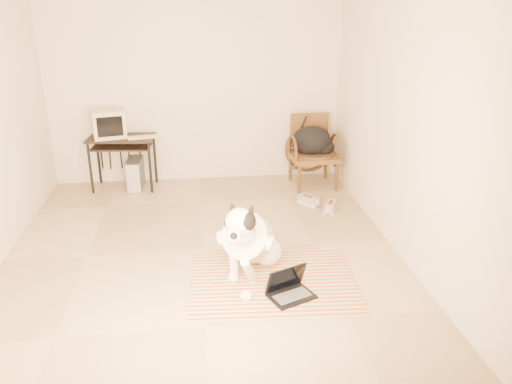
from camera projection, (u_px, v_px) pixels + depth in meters
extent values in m
plane|color=tan|center=(203.00, 250.00, 5.21)|extent=(4.50, 4.50, 0.00)
plane|color=beige|center=(196.00, 85.00, 6.80)|extent=(4.50, 0.00, 4.50)
plane|color=beige|center=(201.00, 223.00, 2.64)|extent=(4.50, 0.00, 4.50)
plane|color=beige|center=(400.00, 118.00, 4.94)|extent=(0.00, 4.50, 4.50)
cube|color=#E2411F|center=(278.00, 311.00, 4.18)|extent=(1.53, 0.32, 0.02)
cube|color=#387D34|center=(275.00, 296.00, 4.40)|extent=(1.53, 0.32, 0.02)
cube|color=#663D7B|center=(273.00, 282.00, 4.61)|extent=(1.53, 0.32, 0.02)
cube|color=#D3DD4A|center=(271.00, 269.00, 4.83)|extent=(1.53, 0.32, 0.02)
cube|color=#BAB18D|center=(269.00, 257.00, 5.04)|extent=(1.53, 0.32, 0.02)
sphere|color=white|center=(240.00, 248.00, 4.95)|extent=(0.28, 0.28, 0.28)
sphere|color=white|center=(267.00, 251.00, 4.88)|extent=(0.28, 0.28, 0.28)
ellipsoid|color=white|center=(253.00, 248.00, 4.89)|extent=(0.35, 0.32, 0.29)
ellipsoid|color=white|center=(249.00, 238.00, 4.67)|extent=(0.57, 0.73, 0.62)
cylinder|color=white|center=(249.00, 238.00, 4.68)|extent=(0.59, 0.67, 0.56)
sphere|color=white|center=(243.00, 233.00, 4.46)|extent=(0.24, 0.24, 0.24)
sphere|color=white|center=(240.00, 222.00, 4.32)|extent=(0.26, 0.26, 0.26)
ellipsoid|color=black|center=(244.00, 221.00, 4.31)|extent=(0.20, 0.23, 0.19)
cylinder|color=white|center=(236.00, 232.00, 4.23)|extent=(0.15, 0.17, 0.11)
sphere|color=black|center=(234.00, 236.00, 4.17)|extent=(0.06, 0.06, 0.06)
cone|color=black|center=(232.00, 208.00, 4.35)|extent=(0.13, 0.16, 0.16)
cone|color=black|center=(251.00, 210.00, 4.31)|extent=(0.15, 0.15, 0.16)
torus|color=silver|center=(242.00, 230.00, 4.42)|extent=(0.26, 0.20, 0.21)
cylinder|color=white|center=(233.00, 261.00, 4.57)|extent=(0.12, 0.14, 0.39)
cylinder|color=white|center=(249.00, 272.00, 4.43)|extent=(0.20, 0.36, 0.40)
sphere|color=white|center=(233.00, 277.00, 4.61)|extent=(0.10, 0.10, 0.10)
sphere|color=white|center=(246.00, 296.00, 4.31)|extent=(0.10, 0.10, 0.10)
cone|color=black|center=(258.00, 247.00, 5.17)|extent=(0.10, 0.39, 0.10)
cube|color=black|center=(291.00, 296.00, 4.36)|extent=(0.45, 0.40, 0.02)
cube|color=#47474A|center=(292.00, 296.00, 4.34)|extent=(0.36, 0.27, 0.00)
cube|color=black|center=(286.00, 278.00, 4.38)|extent=(0.39, 0.23, 0.25)
cube|color=black|center=(286.00, 278.00, 4.37)|extent=(0.34, 0.20, 0.22)
cube|color=black|center=(121.00, 138.00, 6.67)|extent=(0.91, 0.56, 0.03)
cube|color=black|center=(121.00, 147.00, 6.66)|extent=(0.80, 0.45, 0.02)
cylinder|color=black|center=(90.00, 169.00, 6.60)|extent=(0.03, 0.03, 0.69)
cylinder|color=black|center=(99.00, 159.00, 6.98)|extent=(0.03, 0.03, 0.69)
cylinder|color=black|center=(150.00, 168.00, 6.62)|extent=(0.03, 0.03, 0.69)
cylinder|color=black|center=(155.00, 159.00, 7.00)|extent=(0.03, 0.03, 0.69)
cube|color=beige|center=(109.00, 123.00, 6.60)|extent=(0.49, 0.48, 0.37)
cube|color=black|center=(110.00, 127.00, 6.43)|extent=(0.32, 0.09, 0.26)
cube|color=beige|center=(142.00, 137.00, 6.61)|extent=(0.39, 0.21, 0.02)
cube|color=#47474A|center=(136.00, 174.00, 6.83)|extent=(0.20, 0.44, 0.41)
cube|color=#AAAAAE|center=(133.00, 179.00, 6.63)|extent=(0.18, 0.02, 0.39)
cube|color=brown|center=(314.00, 156.00, 6.85)|extent=(0.66, 0.64, 0.07)
cylinder|color=#3B2310|center=(314.00, 153.00, 6.84)|extent=(0.59, 0.59, 0.04)
cube|color=brown|center=(309.00, 130.00, 7.01)|extent=(0.55, 0.07, 0.48)
cylinder|color=#3B2310|center=(299.00, 179.00, 6.66)|extent=(0.05, 0.05, 0.39)
cylinder|color=#3B2310|center=(290.00, 167.00, 7.14)|extent=(0.05, 0.05, 0.39)
cylinder|color=#3B2310|center=(337.00, 177.00, 6.74)|extent=(0.05, 0.05, 0.39)
cylinder|color=#3B2310|center=(326.00, 165.00, 7.22)|extent=(0.05, 0.05, 0.39)
ellipsoid|color=black|center=(312.00, 141.00, 6.78)|extent=(0.55, 0.45, 0.40)
ellipsoid|color=black|center=(322.00, 147.00, 6.79)|extent=(0.34, 0.28, 0.23)
cube|color=white|center=(309.00, 203.00, 6.37)|extent=(0.27, 0.31, 0.03)
cube|color=gray|center=(309.00, 200.00, 6.35)|extent=(0.26, 0.30, 0.09)
cube|color=#A51A16|center=(309.00, 197.00, 6.34)|extent=(0.13, 0.15, 0.02)
cube|color=white|center=(330.00, 209.00, 6.18)|extent=(0.23, 0.32, 0.03)
cube|color=gray|center=(330.00, 206.00, 6.16)|extent=(0.22, 0.31, 0.09)
cube|color=#A51A16|center=(330.00, 203.00, 6.15)|extent=(0.11, 0.15, 0.02)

